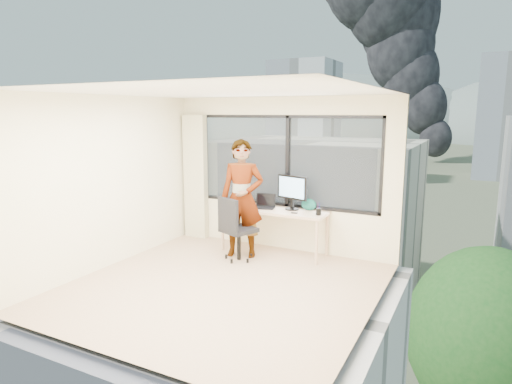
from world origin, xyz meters
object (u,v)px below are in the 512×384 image
Objects in this scene: chair at (239,228)px; monitor at (292,192)px; desk at (274,231)px; laptop at (264,202)px; handbag at (309,204)px; person at (242,199)px; game_console at (240,200)px.

monitor is (0.62, 0.71, 0.51)m from chair.
desk is 0.51m from laptop.
monitor reaches higher than chair.
chair reaches higher than laptop.
desk is 0.75m from handbag.
handbag is (0.54, 0.19, 0.47)m from desk.
monitor is at bearing -174.27° from handbag.
person is at bearing 125.74° from chair.
game_console is at bearing 167.39° from handbag.
desk is at bearing -140.97° from monitor.
monitor is at bearing 18.32° from person.
desk is 0.70m from chair.
desk is 1.71× the size of chair.
monitor reaches higher than desk.
chair is 4.16× the size of handbag.
chair is 3.01× the size of laptop.
laptop is (0.17, 0.59, 0.33)m from chair.
person is at bearing -158.69° from handbag.
handbag is (0.72, 0.19, -0.01)m from laptop.
laptop is at bearing 41.97° from person.
laptop is at bearing -150.03° from monitor.
person reaches higher than monitor.
chair is 3.59× the size of game_console.
monitor is 2.29× the size of handbag.
desk is 0.80m from person.
monitor reaches higher than laptop.
chair is 1.23m from handbag.
game_console is at bearing -171.79° from monitor.
laptop is (0.22, 0.38, -0.11)m from person.
laptop reaches higher than handbag.
game_console is at bearing 139.60° from chair.
monitor is 1.66× the size of laptop.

